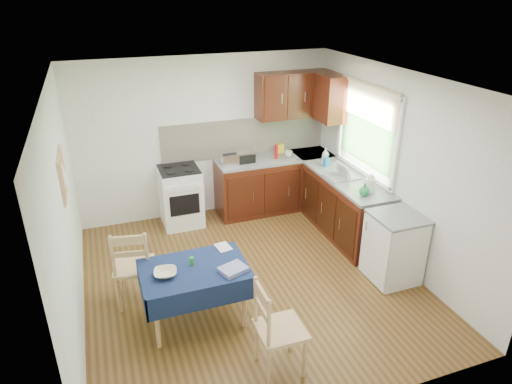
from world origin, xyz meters
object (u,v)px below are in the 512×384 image
object	(u,v)px
dish_rack	(342,176)
kettle	(371,184)
dining_table	(194,276)
chair_far	(133,265)
toaster	(230,160)
sandwich_press	(244,156)
chair_near	(276,326)

from	to	relation	value
dish_rack	kettle	xyz separation A→B (m)	(0.11, -0.54, 0.08)
dining_table	dish_rack	distance (m)	2.75
dining_table	kettle	distance (m)	2.68
chair_far	kettle	size ratio (longest dim) A/B	4.14
toaster	kettle	distance (m)	2.14
toaster	chair_far	bearing A→B (deg)	-110.70
sandwich_press	kettle	bearing A→B (deg)	-39.28
chair_far	dish_rack	size ratio (longest dim) A/B	2.29
kettle	dining_table	bearing A→B (deg)	-165.41
dining_table	toaster	size ratio (longest dim) A/B	4.43
dining_table	chair_far	xyz separation A→B (m)	(-0.59, 0.52, -0.05)
kettle	sandwich_press	bearing A→B (deg)	127.01
chair_far	toaster	world-z (taller)	toaster
chair_near	dish_rack	bearing A→B (deg)	-40.33
chair_near	kettle	distance (m)	2.63
chair_near	sandwich_press	bearing A→B (deg)	-12.65
chair_near	kettle	world-z (taller)	kettle
chair_far	dish_rack	bearing A→B (deg)	-156.98
dining_table	toaster	world-z (taller)	toaster
dish_rack	toaster	bearing A→B (deg)	158.77
toaster	sandwich_press	xyz separation A→B (m)	(0.26, 0.09, -0.00)
sandwich_press	chair_near	bearing A→B (deg)	-89.78
chair_near	toaster	world-z (taller)	toaster
sandwich_press	kettle	xyz separation A→B (m)	(1.23, -1.63, 0.02)
dining_table	chair_far	world-z (taller)	chair_far
chair_far	kettle	world-z (taller)	kettle
sandwich_press	toaster	bearing A→B (deg)	-147.34
dish_rack	sandwich_press	bearing A→B (deg)	150.58
chair_far	sandwich_press	xyz separation A→B (m)	(1.92, 1.78, 0.45)
sandwich_press	dish_rack	xyz separation A→B (m)	(1.11, -1.09, -0.06)
dining_table	dish_rack	bearing A→B (deg)	22.74
chair_far	chair_near	size ratio (longest dim) A/B	1.02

